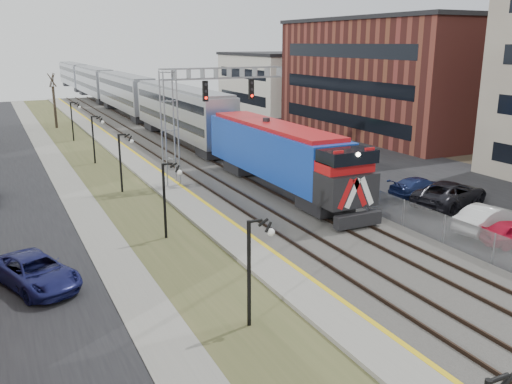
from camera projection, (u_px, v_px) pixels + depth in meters
sidewalk at (62, 175)px, 41.45m from camera, size 2.00×120.00×0.08m
grass_median at (102, 171)px, 42.73m from camera, size 4.00×120.00×0.06m
platform at (140, 166)px, 43.98m from camera, size 2.00×120.00×0.24m
ballast_bed at (198, 161)px, 46.11m from camera, size 8.00×120.00×0.20m
parking_lot at (317, 150)px, 51.24m from camera, size 16.00×120.00×0.04m
platform_edge at (150, 164)px, 44.32m from camera, size 0.24×120.00×0.01m
track_near at (175, 161)px, 45.22m from camera, size 1.58×120.00×0.15m
track_far at (214, 157)px, 46.70m from camera, size 1.58×120.00×0.15m
train at (120, 93)px, 76.57m from camera, size 3.00×108.65×5.33m
signal_gantry at (193, 106)px, 37.41m from camera, size 9.00×1.07×8.15m
lampposts at (163, 200)px, 27.75m from camera, size 0.14×62.14×4.00m
fence at (242, 148)px, 47.71m from camera, size 0.04×120.00×1.60m
buildings_east at (464, 80)px, 52.20m from camera, size 16.00×76.00×15.00m
car_lot_b at (489, 219)px, 28.81m from camera, size 4.65×2.28×1.47m
car_lot_c at (450, 194)px, 33.38m from camera, size 6.10×4.01×1.56m
car_lot_d at (420, 188)px, 35.39m from camera, size 4.50×1.97×1.29m
car_lot_e at (314, 165)px, 41.93m from camera, size 4.18×2.03×1.37m
car_lot_f at (230, 130)px, 58.04m from camera, size 4.78×2.12×1.53m
car_street_a at (35, 273)px, 22.30m from camera, size 3.78×5.22×1.32m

